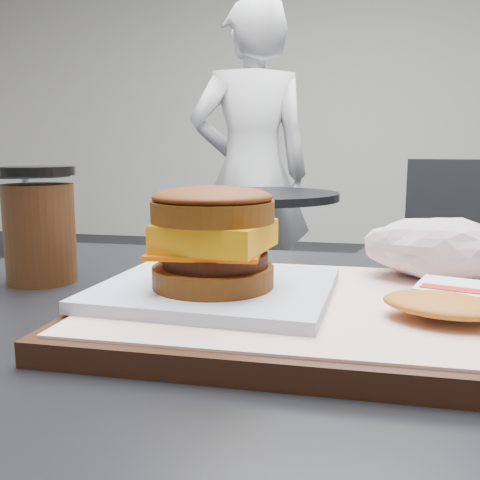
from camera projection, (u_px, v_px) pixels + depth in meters
name	position (u px, v px, depth m)	size (l,w,h in m)	color
serving_tray	(323.00, 310.00, 0.44)	(0.38, 0.28, 0.02)	black
breakfast_sandwich	(214.00, 250.00, 0.44)	(0.20, 0.18, 0.09)	silver
hash_brown	(464.00, 302.00, 0.39)	(0.13, 0.11, 0.02)	silver
crumpled_wrapper	(435.00, 247.00, 0.51)	(0.13, 0.10, 0.06)	silver
coffee_cup	(40.00, 228.00, 0.57)	(0.08, 0.08, 0.12)	#42220F
neighbor_table	(251.00, 241.00, 2.17)	(0.70, 0.70, 0.75)	black
napkin	(234.00, 192.00, 2.10)	(0.12, 0.12, 0.00)	white
neighbor_chair	(423.00, 251.00, 2.18)	(0.64, 0.52, 0.88)	#ABABB1
patron	(251.00, 174.00, 2.57)	(0.58, 0.38, 1.60)	silver
bg_table_mid	(26.00, 198.00, 4.08)	(0.66, 0.66, 0.75)	black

